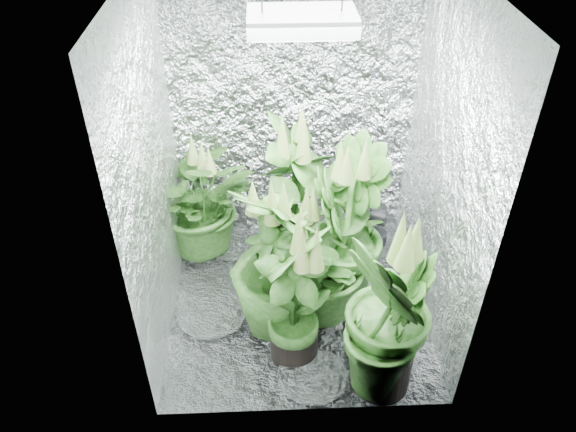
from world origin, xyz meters
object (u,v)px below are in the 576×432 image
Objects in this scene: grow_lamp at (302,22)px; circulation_fan at (373,222)px; plant_a at (200,201)px; plant_c at (344,228)px; plant_d at (276,264)px; plant_b at (294,196)px; plant_e at (318,263)px; plant_f at (295,297)px; plant_g at (389,318)px.

grow_lamp is 1.85m from circulation_fan.
plant_a is at bearing 138.94° from grow_lamp.
plant_c is 0.70m from circulation_fan.
plant_b is at bearing 77.47° from plant_d.
plant_e is at bearing -131.76° from plant_c.
plant_f is 0.52m from plant_g.
plant_d reaches higher than plant_f.
grow_lamp reaches higher than plant_c.
plant_a is at bearing 124.24° from plant_d.
plant_f is 1.23m from circulation_fan.
plant_b reaches higher than plant_f.
plant_e is at bearing 15.18° from plant_d.
plant_a is 1.15m from plant_f.
plant_c is at bearing 101.78° from plant_g.
plant_b is 0.62m from plant_d.
circulation_fan is (0.15, 1.23, -0.35)m from plant_g.
plant_d is at bearing 140.93° from plant_g.
plant_f is (-0.04, -0.85, -0.07)m from plant_b.
plant_e is at bearing -99.26° from circulation_fan.
grow_lamp is 1.42m from plant_f.
plant_c reaches higher than plant_d.
grow_lamp is 0.48× the size of plant_f.
plant_e is 0.89m from circulation_fan.
grow_lamp is at bearing -89.59° from plant_b.
plant_f is (0.60, -0.98, 0.04)m from plant_a.
plant_g reaches higher than circulation_fan.
grow_lamp is 1.40m from plant_e.
circulation_fan is (0.58, 0.59, -1.65)m from grow_lamp.
grow_lamp is 0.54× the size of plant_e.
plant_f is at bearing -92.83° from plant_b.
grow_lamp is 0.46× the size of plant_d.
grow_lamp is at bearing 83.91° from plant_f.
plant_d is 2.65× the size of circulation_fan.
circulation_fan is (0.71, 0.77, -0.32)m from plant_d.
plant_d is 1.10m from circulation_fan.
plant_b is (0.64, -0.13, 0.12)m from plant_a.
plant_d is at bearing -108.52° from circulation_fan.
grow_lamp is 0.43× the size of plant_g.
plant_b reaches higher than plant_d.
plant_g is at bearing -39.07° from plant_d.
plant_d reaches higher than circulation_fan.
plant_d reaches higher than plant_e.
plant_e is at bearing -78.26° from plant_b.
plant_g is at bearing -56.20° from grow_lamp.
plant_g reaches higher than plant_d.
plant_g is at bearing -67.97° from plant_b.
plant_c is (0.28, -0.35, 0.00)m from plant_b.
plant_d is (-0.42, -0.26, -0.05)m from plant_c.
plant_d is 0.73m from plant_g.
plant_b is at bearing 87.17° from plant_f.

